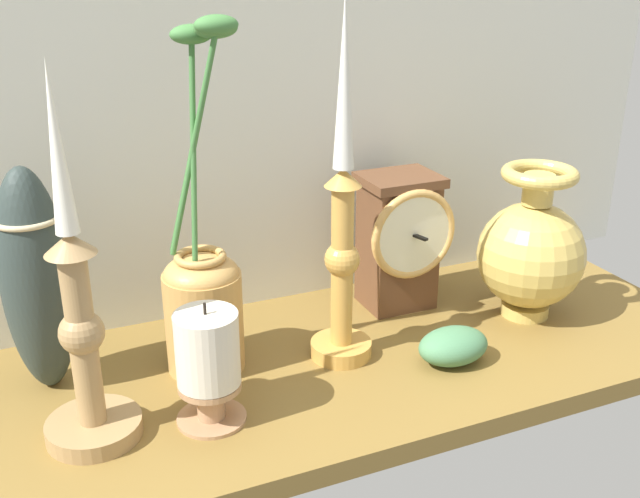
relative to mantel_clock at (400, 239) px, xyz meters
The scene contains 10 objects.
ground_plane 21.21cm from the mantel_clock, 150.34° to the right, with size 100.00×36.00×2.40cm, color brown.
back_wall 29.58cm from the mantel_clock, 149.43° to the left, with size 120.00×2.00×65.00cm, color silver.
mantel_clock is the anchor object (origin of this frame).
candlestick_tall_left 16.60cm from the mantel_clock, 143.29° to the right, with size 7.19×7.19×41.25cm.
candlestick_tall_center 43.75cm from the mantel_clock, 161.91° to the right, with size 9.38×9.38×36.90cm.
brass_vase_bulbous 16.69cm from the mantel_clock, 33.09° to the right, with size 13.62×13.62×19.93cm.
brass_vase_jar 28.14cm from the mantel_clock, 169.38° to the right, with size 9.33×8.79×38.99cm.
pillar_candle_front 34.12cm from the mantel_clock, 152.70° to the right, with size 7.14×7.14×13.29cm.
tall_ceramic_vase 44.71cm from the mantel_clock, behind, with size 7.30×7.30×24.98cm.
ivy_sprig 17.36cm from the mantel_clock, 95.00° to the right, with size 8.57×6.00×4.19cm.
Camera 1 is at (-30.13, -70.59, 45.46)cm, focal length 42.48 mm.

